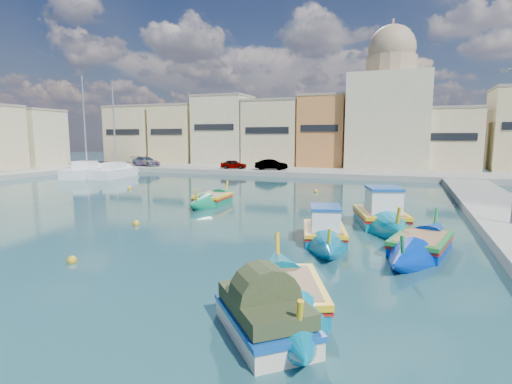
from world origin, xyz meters
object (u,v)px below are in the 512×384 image
at_px(luzzu_cyan_south, 285,297).
at_px(tender_near, 265,317).
at_px(church_block, 389,108).
at_px(luzzu_blue_south, 421,246).
at_px(yacht_north, 94,172).
at_px(luzzu_green, 213,200).
at_px(luzzu_blue_cabin, 380,218).
at_px(luzzu_turquoise_cabin, 324,234).
at_px(yacht_midnorth, 123,172).

relative_size(luzzu_cyan_south, tender_near, 2.34).
xyz_separation_m(luzzu_cyan_south, tender_near, (0.01, -1.81, 0.21)).
height_order(church_block, luzzu_cyan_south, church_block).
bearing_deg(luzzu_blue_south, yacht_north, 150.27).
xyz_separation_m(luzzu_green, luzzu_blue_south, (13.52, -7.75, 0.00)).
bearing_deg(luzzu_cyan_south, tender_near, -89.68).
bearing_deg(yacht_north, church_block, 29.32).
distance_m(church_block, luzzu_blue_south, 39.98).
bearing_deg(luzzu_blue_cabin, luzzu_cyan_south, -99.00).
height_order(luzzu_blue_south, yacht_north, yacht_north).
bearing_deg(luzzu_turquoise_cabin, church_block, 88.67).
xyz_separation_m(luzzu_turquoise_cabin, luzzu_blue_cabin, (2.22, 4.25, 0.08)).
distance_m(luzzu_blue_south, yacht_midnorth, 38.82).
distance_m(luzzu_blue_cabin, luzzu_blue_south, 5.01).
distance_m(luzzu_turquoise_cabin, yacht_north, 37.78).
bearing_deg(tender_near, luzzu_blue_cabin, 82.23).
height_order(luzzu_turquoise_cabin, luzzu_blue_south, luzzu_turquoise_cabin).
xyz_separation_m(church_block, luzzu_blue_south, (3.21, -39.01, -8.16)).
height_order(luzzu_green, luzzu_cyan_south, luzzu_cyan_south).
height_order(luzzu_blue_cabin, yacht_north, yacht_north).
height_order(luzzu_cyan_south, tender_near, luzzu_cyan_south).
bearing_deg(luzzu_green, tender_near, -59.55).
bearing_deg(luzzu_blue_cabin, yacht_midnorth, 151.18).
distance_m(luzzu_blue_south, yacht_north, 41.50).
relative_size(luzzu_blue_south, yacht_north, 0.69).
distance_m(luzzu_turquoise_cabin, luzzu_blue_cabin, 4.80).
distance_m(tender_near, yacht_north, 43.73).
relative_size(church_block, luzzu_green, 2.56).
distance_m(luzzu_green, yacht_north, 25.91).
distance_m(luzzu_blue_cabin, yacht_north, 37.68).
relative_size(church_block, luzzu_turquoise_cabin, 2.30).
distance_m(church_block, luzzu_green, 33.92).
relative_size(church_block, luzzu_cyan_south, 2.37).
relative_size(luzzu_blue_south, yacht_midnorth, 0.73).
bearing_deg(church_block, luzzu_turquoise_cabin, -91.33).
xyz_separation_m(luzzu_blue_cabin, luzzu_green, (-11.63, 3.11, -0.15)).
bearing_deg(luzzu_cyan_south, luzzu_blue_south, 62.17).
bearing_deg(luzzu_blue_cabin, yacht_north, 154.99).
bearing_deg(luzzu_blue_cabin, luzzu_green, 165.06).
distance_m(luzzu_turquoise_cabin, luzzu_cyan_south, 7.49).
relative_size(luzzu_turquoise_cabin, luzzu_green, 1.11).
relative_size(church_block, yacht_north, 1.53).
relative_size(tender_near, yacht_north, 0.27).
height_order(luzzu_blue_cabin, luzzu_green, luzzu_blue_cabin).
bearing_deg(tender_near, yacht_north, 137.62).
distance_m(church_block, luzzu_cyan_south, 46.82).
relative_size(luzzu_green, yacht_north, 0.60).
bearing_deg(tender_near, church_block, 89.37).
bearing_deg(luzzu_turquoise_cabin, yacht_midnorth, 143.36).
distance_m(luzzu_turquoise_cabin, luzzu_green, 11.95).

